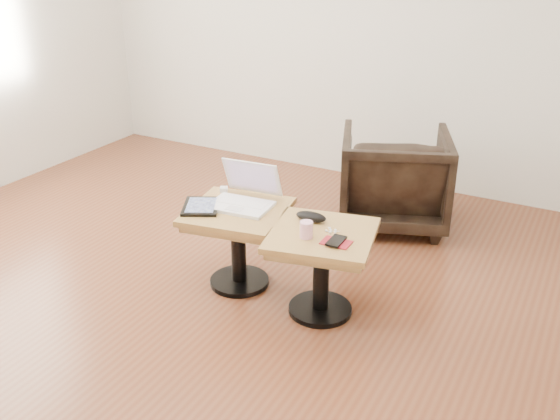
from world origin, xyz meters
The scene contains 11 objects.
room_shell centered at (0.00, 0.00, 1.35)m, with size 4.52×4.52×2.71m.
side_table_left centered at (0.16, 0.33, 0.35)m, with size 0.59×0.59×0.46m.
side_table_right centered at (0.69, 0.28, 0.35)m, with size 0.61×0.61×0.46m.
laptop centered at (0.16, 0.40, 0.51)m, with size 0.36×0.34×0.22m.
tablet centered at (-0.02, 0.25, 0.47)m, with size 0.28×0.30×0.02m.
charging_adapter centered at (-0.04, 0.50, 0.48)m, with size 0.04×0.04×0.03m, color white.
glasses_case centered at (0.58, 0.38, 0.49)m, with size 0.17×0.07×0.05m, color black.
striped_cup centered at (0.64, 0.20, 0.51)m, with size 0.07×0.07×0.08m, color #DF5F93.
earbuds_tangle centered at (0.72, 0.31, 0.47)m, with size 0.07×0.05×0.01m.
phone_on_sleeve centered at (0.79, 0.21, 0.47)m, with size 0.14×0.12×0.02m.
armchair centered at (0.65, 1.51, 0.32)m, with size 0.69×0.71×0.65m, color black.
Camera 1 is at (1.82, -2.26, 1.84)m, focal length 40.00 mm.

